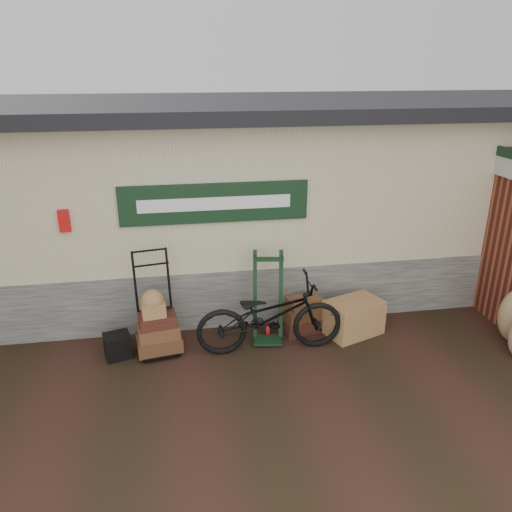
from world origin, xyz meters
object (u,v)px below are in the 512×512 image
(suitcase_stack, at_px, (302,314))
(wicker_hamper, at_px, (353,317))
(black_trunk, at_px, (118,346))
(porter_trolley, at_px, (155,302))
(bicycle, at_px, (270,312))
(green_barrow, at_px, (268,297))

(suitcase_stack, xyz_separation_m, wicker_hamper, (0.73, -0.20, -0.01))
(wicker_hamper, xyz_separation_m, black_trunk, (-3.37, -0.09, -0.09))
(suitcase_stack, bearing_deg, porter_trolley, -176.09)
(porter_trolley, distance_m, suitcase_stack, 2.17)
(suitcase_stack, bearing_deg, wicker_hamper, -15.11)
(black_trunk, relative_size, bicycle, 0.17)
(porter_trolley, height_order, black_trunk, porter_trolley)
(suitcase_stack, xyz_separation_m, black_trunk, (-2.65, -0.28, -0.10))
(wicker_hamper, distance_m, black_trunk, 3.37)
(porter_trolley, height_order, wicker_hamper, porter_trolley)
(green_barrow, relative_size, bicycle, 0.65)
(wicker_hamper, height_order, bicycle, bicycle)
(porter_trolley, distance_m, black_trunk, 0.78)
(suitcase_stack, height_order, bicycle, bicycle)
(wicker_hamper, distance_m, bicycle, 1.37)
(suitcase_stack, bearing_deg, black_trunk, -173.90)
(green_barrow, bearing_deg, black_trunk, -166.96)
(suitcase_stack, distance_m, bicycle, 0.80)
(wicker_hamper, relative_size, bicycle, 0.39)
(wicker_hamper, bearing_deg, green_barrow, 177.45)
(black_trunk, bearing_deg, suitcase_stack, 6.10)
(porter_trolley, relative_size, wicker_hamper, 1.82)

